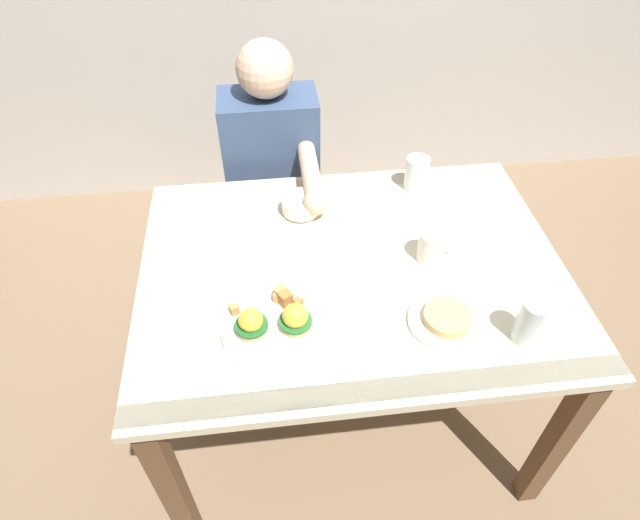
% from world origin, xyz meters
% --- Properties ---
extents(ground_plane, '(6.00, 6.00, 0.00)m').
position_xyz_m(ground_plane, '(0.00, 0.00, 0.00)').
color(ground_plane, '#7F664C').
extents(dining_table, '(1.20, 0.90, 0.74)m').
position_xyz_m(dining_table, '(0.00, 0.00, 0.63)').
color(dining_table, beige).
rests_on(dining_table, ground_plane).
extents(eggs_benedict_plate, '(0.27, 0.27, 0.09)m').
position_xyz_m(eggs_benedict_plate, '(-0.23, -0.19, 0.76)').
color(eggs_benedict_plate, white).
rests_on(eggs_benedict_plate, dining_table).
extents(fruit_bowl, '(0.12, 0.12, 0.05)m').
position_xyz_m(fruit_bowl, '(-0.12, 0.26, 0.77)').
color(fruit_bowl, white).
rests_on(fruit_bowl, dining_table).
extents(coffee_mug, '(0.11, 0.08, 0.09)m').
position_xyz_m(coffee_mug, '(0.23, 0.01, 0.79)').
color(coffee_mug, white).
rests_on(coffee_mug, dining_table).
extents(fork, '(0.08, 0.15, 0.00)m').
position_xyz_m(fork, '(-0.43, 0.22, 0.74)').
color(fork, silver).
rests_on(fork, dining_table).
extents(water_glass_near, '(0.07, 0.07, 0.13)m').
position_xyz_m(water_glass_near, '(0.39, -0.30, 0.80)').
color(water_glass_near, silver).
rests_on(water_glass_near, dining_table).
extents(water_glass_far, '(0.08, 0.08, 0.11)m').
position_xyz_m(water_glass_far, '(0.26, 0.35, 0.79)').
color(water_glass_far, silver).
rests_on(water_glass_far, dining_table).
extents(side_plate, '(0.20, 0.20, 0.04)m').
position_xyz_m(side_plate, '(0.21, -0.23, 0.75)').
color(side_plate, white).
rests_on(side_plate, dining_table).
extents(diner_person, '(0.34, 0.54, 1.14)m').
position_xyz_m(diner_person, '(-0.20, 0.60, 0.65)').
color(diner_person, '#33333D').
rests_on(diner_person, ground_plane).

